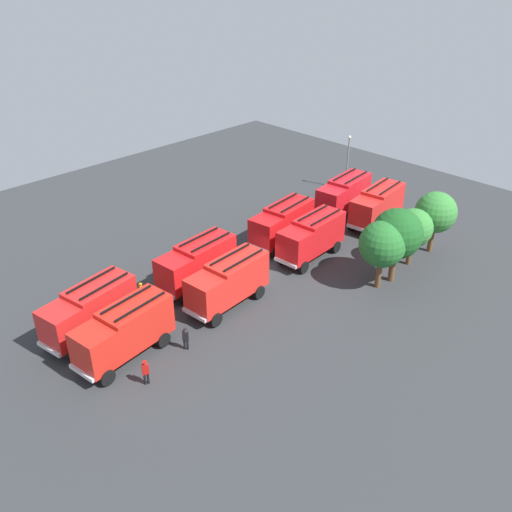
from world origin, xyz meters
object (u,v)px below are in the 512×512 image
object	(u,v)px
fire_truck_2	(197,262)
firefighter_3	(186,338)
firefighter_2	(146,371)
traffic_cone_0	(258,265)
tree_2	(397,234)
fire_truck_6	(228,281)
tree_3	(382,244)
fire_truck_4	(377,205)
fire_truck_1	(282,222)
firefighter_1	(141,291)
firefighter_0	(248,256)
tree_0	(436,213)
fire_truck_0	(344,194)
fire_truck_5	(312,236)
lamppost	(348,158)
fire_truck_3	(89,309)
fire_truck_7	(124,330)
tree_1	(413,228)

from	to	relation	value
fire_truck_2	firefighter_3	world-z (taller)	fire_truck_2
firefighter_2	traffic_cone_0	bearing A→B (deg)	131.41
firefighter_3	tree_2	size ratio (longest dim) A/B	0.27
fire_truck_6	tree_3	distance (m)	12.58
tree_2	traffic_cone_0	bearing A→B (deg)	-55.35
fire_truck_4	traffic_cone_0	world-z (taller)	fire_truck_4
fire_truck_1	traffic_cone_0	xyz separation A→B (m)	(4.89, 1.67, -1.85)
fire_truck_1	fire_truck_2	bearing A→B (deg)	-5.97
firefighter_2	fire_truck_1	bearing A→B (deg)	131.40
fire_truck_2	traffic_cone_0	size ratio (longest dim) A/B	12.20
fire_truck_2	fire_truck_4	distance (m)	20.33
firefighter_1	firefighter_2	bearing A→B (deg)	67.12
fire_truck_2	firefighter_1	size ratio (longest dim) A/B	4.57
fire_truck_4	firefighter_2	world-z (taller)	fire_truck_4
firefighter_1	tree_3	distance (m)	19.40
firefighter_0	tree_0	bearing A→B (deg)	-129.87
fire_truck_2	fire_truck_4	world-z (taller)	same
tree_3	traffic_cone_0	size ratio (longest dim) A/B	9.72
firefighter_1	tree_2	size ratio (longest dim) A/B	0.25
fire_truck_0	fire_truck_5	size ratio (longest dim) A/B	1.01
fire_truck_2	firefighter_1	distance (m)	5.02
fire_truck_1	firefighter_2	bearing A→B (deg)	12.53
fire_truck_4	fire_truck_6	distance (m)	20.14
tree_2	tree_0	bearing A→B (deg)	-177.27
tree_3	lamppost	distance (m)	21.07
fire_truck_5	firefighter_1	xyz separation A→B (m)	(14.87, -4.85, -1.26)
fire_truck_6	fire_truck_4	bearing A→B (deg)	175.95
fire_truck_3	firefighter_3	distance (m)	7.24
firefighter_0	tree_3	distance (m)	11.62
fire_truck_1	firefighter_0	xyz separation A→B (m)	(5.22, 0.82, -1.16)
fire_truck_7	fire_truck_6	bearing A→B (deg)	170.97
fire_truck_6	firefighter_2	size ratio (longest dim) A/B	4.09
tree_0	tree_1	size ratio (longest dim) A/B	1.10
fire_truck_3	lamppost	world-z (taller)	lamppost
fire_truck_7	firefighter_0	world-z (taller)	fire_truck_7
fire_truck_6	fire_truck_7	world-z (taller)	same
fire_truck_2	fire_truck_0	bearing A→B (deg)	175.79
tree_3	fire_truck_6	bearing A→B (deg)	-32.91
fire_truck_7	tree_0	size ratio (longest dim) A/B	1.29
fire_truck_0	firefighter_0	bearing A→B (deg)	-2.45
fire_truck_1	fire_truck_7	bearing A→B (deg)	4.33
fire_truck_2	firefighter_1	bearing A→B (deg)	-19.36
traffic_cone_0	fire_truck_7	bearing A→B (deg)	7.83
firefighter_0	firefighter_2	bearing A→B (deg)	107.97
fire_truck_2	lamppost	xyz separation A→B (m)	(-25.41, -3.92, 1.55)
tree_0	traffic_cone_0	distance (m)	16.53
fire_truck_0	fire_truck_3	distance (m)	29.50
fire_truck_5	firefighter_1	size ratio (longest dim) A/B	4.55
tree_0	fire_truck_4	bearing A→B (deg)	-99.56
fire_truck_0	fire_truck_4	distance (m)	4.03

